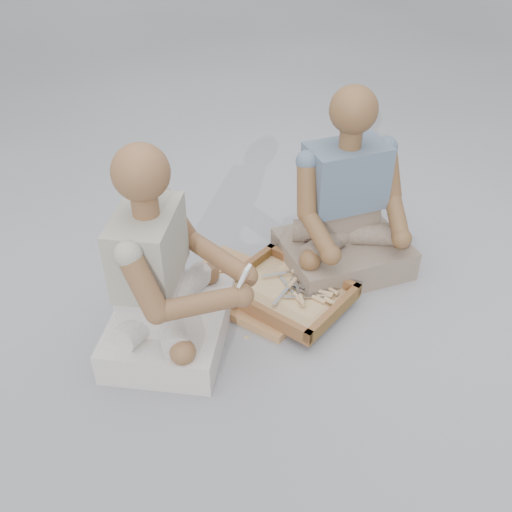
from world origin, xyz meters
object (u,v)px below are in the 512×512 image
(companion, at_px, (346,213))
(carved_panel, at_px, (248,290))
(tool_tray, at_px, (288,292))
(craftsman, at_px, (164,283))

(companion, bearing_deg, carved_panel, 5.89)
(carved_panel, bearing_deg, tool_tray, -1.21)
(tool_tray, xyz_separation_m, craftsman, (-0.42, -0.40, 0.25))
(carved_panel, distance_m, tool_tray, 0.21)
(tool_tray, distance_m, companion, 0.49)
(carved_panel, xyz_separation_m, tool_tray, (0.20, -0.00, 0.04))
(carved_panel, relative_size, tool_tray, 0.96)
(carved_panel, xyz_separation_m, companion, (0.37, 0.38, 0.29))
(carved_panel, relative_size, craftsman, 0.67)
(carved_panel, relative_size, companion, 0.66)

